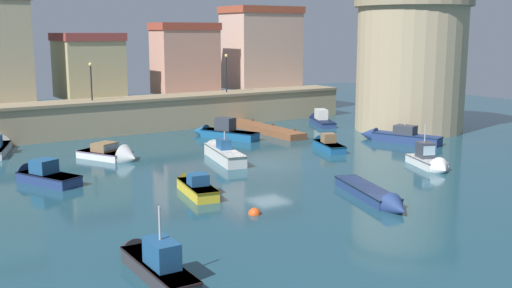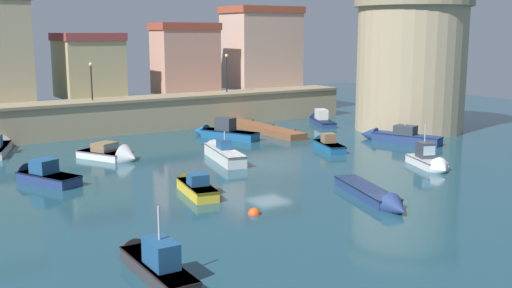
# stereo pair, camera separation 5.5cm
# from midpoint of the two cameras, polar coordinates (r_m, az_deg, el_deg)

# --- Properties ---
(ground_plane) EXTENTS (98.21, 98.21, 0.00)m
(ground_plane) POSITION_cam_midpoint_polar(r_m,az_deg,el_deg) (40.64, 1.17, -1.96)
(ground_plane) COLOR #1E4756
(quay_wall) EXTENTS (38.92, 3.73, 3.00)m
(quay_wall) POSITION_cam_midpoint_polar(r_m,az_deg,el_deg) (56.11, -9.15, 2.91)
(quay_wall) COLOR tan
(quay_wall) RESTS_ON ground
(old_town_backdrop) EXTENTS (36.13, 5.87, 9.20)m
(old_town_backdrop) POSITION_cam_midpoint_polar(r_m,az_deg,el_deg) (59.29, -11.49, 8.39)
(old_town_backdrop) COLOR tan
(old_town_backdrop) RESTS_ON ground
(fortress_tower) EXTENTS (10.28, 10.28, 11.69)m
(fortress_tower) POSITION_cam_midpoint_polar(r_m,az_deg,el_deg) (56.28, 14.23, 7.25)
(fortress_tower) COLOR tan
(fortress_tower) RESTS_ON ground
(pier_dock) EXTENTS (1.73, 10.02, 0.70)m
(pier_dock) POSITION_cam_midpoint_polar(r_m,az_deg,el_deg) (53.81, 0.83, 1.40)
(pier_dock) COLOR brown
(pier_dock) RESTS_ON ground
(quay_lamp_0) EXTENTS (0.32, 0.32, 3.19)m
(quay_lamp_0) POSITION_cam_midpoint_polar(r_m,az_deg,el_deg) (53.66, -15.20, 6.24)
(quay_lamp_0) COLOR black
(quay_lamp_0) RESTS_ON quay_wall
(quay_lamp_1) EXTENTS (0.32, 0.32, 3.65)m
(quay_lamp_1) POSITION_cam_midpoint_polar(r_m,az_deg,el_deg) (58.95, -2.81, 7.20)
(quay_lamp_1) COLOR black
(quay_lamp_1) RESTS_ON quay_wall
(moored_boat_0) EXTENTS (3.20, 7.00, 1.24)m
(moored_boat_0) POSITION_cam_midpoint_polar(r_m,az_deg,el_deg) (32.54, 11.12, -4.82)
(moored_boat_0) COLOR navy
(moored_boat_0) RESTS_ON ground
(moored_boat_1) EXTENTS (3.51, 5.29, 1.82)m
(moored_boat_1) POSITION_cam_midpoint_polar(r_m,az_deg,el_deg) (38.16, -19.60, -2.74)
(moored_boat_1) COLOR navy
(moored_boat_1) RESTS_ON ground
(moored_boat_2) EXTENTS (2.80, 4.48, 3.14)m
(moored_boat_2) POSITION_cam_midpoint_polar(r_m,az_deg,el_deg) (41.20, 15.96, -1.58)
(moored_boat_2) COLOR white
(moored_boat_2) RESTS_ON ground
(moored_boat_3) EXTENTS (3.72, 6.84, 2.42)m
(moored_boat_3) POSITION_cam_midpoint_polar(r_m,az_deg,el_deg) (50.34, 12.98, 0.73)
(moored_boat_3) COLOR navy
(moored_boat_3) RESTS_ON ground
(moored_boat_5) EXTENTS (2.57, 4.87, 1.56)m
(moored_boat_5) POSITION_cam_midpoint_polar(r_m,az_deg,el_deg) (46.53, 6.50, 0.02)
(moored_boat_5) COLOR #195689
(moored_boat_5) RESTS_ON ground
(moored_boat_6) EXTENTS (1.18, 5.98, 2.99)m
(moored_boat_6) POSITION_cam_midpoint_polar(r_m,az_deg,el_deg) (23.03, -9.79, -10.72)
(moored_boat_6) COLOR #333338
(moored_boat_6) RESTS_ON ground
(moored_boat_7) EXTENTS (2.02, 5.08, 1.49)m
(moored_boat_7) POSITION_cam_midpoint_polar(r_m,az_deg,el_deg) (33.89, -5.87, -3.85)
(moored_boat_7) COLOR gold
(moored_boat_7) RESTS_ON ground
(moored_boat_8) EXTENTS (2.78, 7.17, 2.28)m
(moored_boat_8) POSITION_cam_midpoint_polar(r_m,az_deg,el_deg) (42.64, -3.33, -0.73)
(moored_boat_8) COLOR silver
(moored_boat_8) RESTS_ON ground
(moored_boat_9) EXTENTS (3.91, 6.42, 2.04)m
(moored_boat_9) POSITION_cam_midpoint_polar(r_m,az_deg,el_deg) (51.01, -3.32, 1.16)
(moored_boat_9) COLOR #195689
(moored_boat_9) RESTS_ON ground
(moored_boat_10) EXTENTS (3.71, 6.20, 1.85)m
(moored_boat_10) POSITION_cam_midpoint_polar(r_m,az_deg,el_deg) (59.46, 5.93, 2.33)
(moored_boat_10) COLOR navy
(moored_boat_10) RESTS_ON ground
(moored_boat_11) EXTENTS (3.80, 4.96, 1.78)m
(moored_boat_11) POSITION_cam_midpoint_polar(r_m,az_deg,el_deg) (43.43, -13.17, -0.96)
(moored_boat_11) COLOR white
(moored_boat_11) RESTS_ON ground
(mooring_buoy_0) EXTENTS (0.63, 0.63, 0.63)m
(mooring_buoy_0) POSITION_cam_midpoint_polar(r_m,az_deg,el_deg) (29.85, -0.19, -6.56)
(mooring_buoy_0) COLOR #EA4C19
(mooring_buoy_0) RESTS_ON ground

